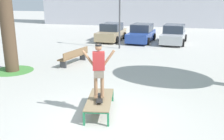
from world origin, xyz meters
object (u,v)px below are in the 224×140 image
Objects in this scene: car_blue at (142,34)px; skateboard at (99,98)px; car_silver at (174,35)px; skater at (99,67)px; skate_box at (100,100)px; park_bench at (74,56)px; car_tan at (111,33)px.

skateboard is at bearing -86.68° from car_blue.
skateboard is 14.19m from car_silver.
car_silver is (1.83, 14.07, -0.84)m from skater.
skate_box is at bearing -86.75° from car_blue.
skater reaches higher than park_bench.
park_bench is at bearing 120.36° from skateboard.
skater is 6.64m from park_bench.
car_blue is (-0.81, 14.03, -0.84)m from skater.
skater is 0.39× the size of car_silver.
skate_box is 0.82× the size of park_bench.
skater is 14.08m from car_blue.
car_tan is 1.74× the size of park_bench.
park_bench is (-3.31, 5.65, -0.09)m from skateboard.
park_bench is (-2.50, -8.38, -0.24)m from car_blue.
skate_box is at bearing -97.56° from car_silver.
skate_box is 0.47× the size of car_silver.
skater is 0.39× the size of car_blue.
car_silver is at bearing -0.11° from car_tan.
park_bench is (-3.31, 5.65, -1.08)m from skater.
skate_box is 13.94m from car_blue.
car_blue is at bearing -179.20° from car_silver.
car_silver is at bearing 82.60° from skateboard.
car_blue is at bearing -1.02° from car_tan.
park_bench is (0.15, -8.43, -0.24)m from car_tan.
car_blue is 8.75m from park_bench.
car_blue is at bearing 93.32° from skater.
car_silver is at bearing 82.60° from skater.
skate_box is 14.07m from car_silver.
skater is (-0.00, 0.00, 0.99)m from skateboard.
car_silver reaches higher than skateboard.
car_blue reaches higher than park_bench.
car_tan and car_blue have the same top height.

